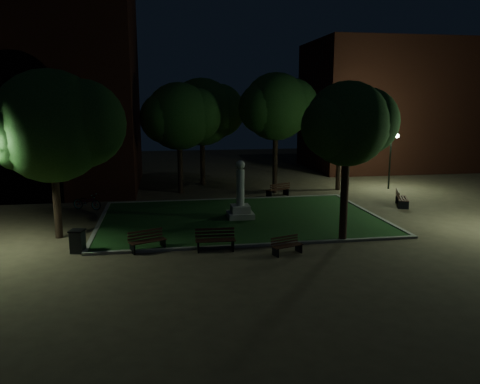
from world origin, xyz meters
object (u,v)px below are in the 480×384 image
object	(u,v)px
bench_right_side	(401,199)
bench_far_side	(278,190)
bicycle	(87,202)
monument	(240,202)
trash_bin	(78,241)
bench_near_left	(215,240)
bench_near_right	(287,246)
bench_west_near	(147,241)

from	to	relation	value
bench_right_side	bench_far_side	size ratio (longest dim) A/B	1.07
bench_far_side	bicycle	xyz separation A→B (m)	(-12.37, -1.97, 0.04)
monument	trash_bin	distance (m)	9.20
monument	bench_near_left	distance (m)	5.73
bench_near_right	trash_bin	distance (m)	9.00
bench_near_left	bench_west_near	distance (m)	2.98
bench_far_side	trash_bin	bearing A→B (deg)	17.90
monument	bench_far_side	distance (m)	6.82
trash_bin	bench_west_near	bearing A→B (deg)	-3.53
bench_west_near	monument	bearing A→B (deg)	21.32
bench_right_side	bench_far_side	distance (m)	8.03
bench_right_side	trash_bin	distance (m)	19.34
bench_west_near	bench_right_side	size ratio (longest dim) A/B	0.88
bench_near_right	bicycle	xyz separation A→B (m)	(-9.69, 10.13, 0.13)
bench_west_near	bench_far_side	world-z (taller)	bench_far_side
bench_near_left	bench_right_side	xyz separation A→B (m)	(12.44, 6.84, 0.02)
monument	bench_near_right	xyz separation A→B (m)	(0.94, -6.33, -0.60)
bench_west_near	bench_far_side	bearing A→B (deg)	27.99
bench_far_side	trash_bin	world-z (taller)	trash_bin
bench_far_side	trash_bin	size ratio (longest dim) A/B	1.77
bench_right_side	trash_bin	xyz separation A→B (m)	(-18.33, -6.18, 0.05)
bench_near_right	bicycle	size ratio (longest dim) A/B	0.79
bench_near_left	bicycle	world-z (taller)	bicycle
monument	bench_right_side	distance (m)	10.54
monument	bench_west_near	xyz separation A→B (m)	(-4.96, -4.86, -0.54)
monument	bench_west_near	size ratio (longest dim) A/B	1.89
monument	bicycle	xyz separation A→B (m)	(-8.76, 3.79, -0.48)
bench_right_side	bicycle	distance (m)	19.31
trash_bin	bench_near_right	bearing A→B (deg)	-10.57
bench_near_right	bench_west_near	xyz separation A→B (m)	(-5.90, 1.47, 0.06)
bicycle	bench_near_right	bearing A→B (deg)	-113.41
bench_far_side	bench_right_side	bearing A→B (deg)	123.65
bench_right_side	monument	bearing A→B (deg)	120.21
bench_near_right	bicycle	bearing A→B (deg)	114.76
trash_bin	bench_far_side	bearing A→B (deg)	42.18
monument	bicycle	size ratio (longest dim) A/B	1.75
bench_near_right	bench_far_side	size ratio (longest dim) A/B	0.81
trash_bin	bicycle	size ratio (longest dim) A/B	0.55
bench_far_side	bench_west_near	bearing A→B (deg)	26.80
bench_west_near	bicycle	distance (m)	9.45
bench_near_left	bench_far_side	distance (m)	12.45
bench_near_right	trash_bin	xyz separation A→B (m)	(-8.85, 1.65, 0.16)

